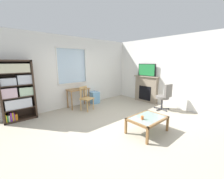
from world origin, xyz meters
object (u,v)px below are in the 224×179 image
at_px(desk_under_window, 78,92).
at_px(sippy_cup, 142,118).
at_px(fireplace, 146,89).
at_px(tv, 147,70).
at_px(plastic_drawer_unit, 94,97).
at_px(coffee_table, 147,119).
at_px(bookshelf, 17,89).
at_px(wooden_chair, 86,98).
at_px(office_chair, 164,96).

bearing_deg(desk_under_window, sippy_cup, -88.36).
height_order(fireplace, tv, tv).
relative_size(desk_under_window, plastic_drawer_unit, 1.70).
bearing_deg(coffee_table, bookshelf, 125.97).
distance_m(plastic_drawer_unit, sippy_cup, 3.16).
xyz_separation_m(bookshelf, wooden_chair, (2.03, -0.62, -0.52)).
height_order(fireplace, coffee_table, fireplace).
bearing_deg(wooden_chair, fireplace, -17.40).
height_order(plastic_drawer_unit, tv, tv).
bearing_deg(sippy_cup, fireplace, 33.11).
bearing_deg(office_chair, wooden_chair, 137.88).
xyz_separation_m(bookshelf, sippy_cup, (2.08, -3.13, -0.54)).
height_order(wooden_chair, plastic_drawer_unit, wooden_chair).
relative_size(fireplace, coffee_table, 1.24).
height_order(desk_under_window, coffee_table, desk_under_window).
height_order(bookshelf, tv, bookshelf).
xyz_separation_m(wooden_chair, plastic_drawer_unit, (0.74, 0.57, -0.21)).
relative_size(wooden_chair, coffee_table, 0.93).
height_order(bookshelf, plastic_drawer_unit, bookshelf).
distance_m(fireplace, tv, 0.85).
relative_size(fireplace, sippy_cup, 13.28).
bearing_deg(desk_under_window, fireplace, -26.64).
xyz_separation_m(bookshelf, fireplace, (4.66, -1.44, -0.40)).
height_order(desk_under_window, tv, tv).
relative_size(bookshelf, wooden_chair, 2.06).
xyz_separation_m(wooden_chair, sippy_cup, (0.04, -2.51, -0.01)).
xyz_separation_m(office_chair, coffee_table, (-1.92, -0.57, -0.20)).
relative_size(bookshelf, plastic_drawer_unit, 3.68).
height_order(bookshelf, office_chair, bookshelf).
bearing_deg(desk_under_window, office_chair, -48.25).
distance_m(tv, coffee_table, 3.11).
bearing_deg(wooden_chair, tv, -17.52).
bearing_deg(coffee_table, sippy_cup, 175.59).
xyz_separation_m(fireplace, tv, (-0.02, 0.00, 0.85)).
distance_m(fireplace, sippy_cup, 3.09).
relative_size(wooden_chair, office_chair, 0.90).
relative_size(bookshelf, desk_under_window, 2.17).
xyz_separation_m(desk_under_window, coffee_table, (0.29, -3.04, -0.26)).
relative_size(tv, sippy_cup, 9.47).
bearing_deg(tv, fireplace, 0.00).
height_order(fireplace, office_chair, fireplace).
bearing_deg(plastic_drawer_unit, desk_under_window, -176.36).
bearing_deg(sippy_cup, tv, 33.30).
bearing_deg(fireplace, desk_under_window, 153.36).
bearing_deg(sippy_cup, office_chair, 14.59).
relative_size(desk_under_window, wooden_chair, 0.95).
bearing_deg(desk_under_window, coffee_table, -84.56).
bearing_deg(sippy_cup, desk_under_window, 91.64).
relative_size(wooden_chair, sippy_cup, 10.00).
distance_m(coffee_table, sippy_cup, 0.23).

